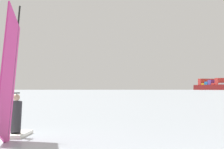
# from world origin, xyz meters

# --- Properties ---
(windsurfer) EXTENTS (0.66, 4.18, 4.49)m
(windsurfer) POSITION_xyz_m (1.32, -0.69, 1.28)
(windsurfer) COLOR white
(windsurfer) RESTS_ON ground_plane
(cargo_ship) EXTENTS (71.47, 147.70, 32.58)m
(cargo_ship) POSITION_xyz_m (197.04, 776.77, 7.06)
(cargo_ship) COLOR maroon
(cargo_ship) RESTS_ON ground_plane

